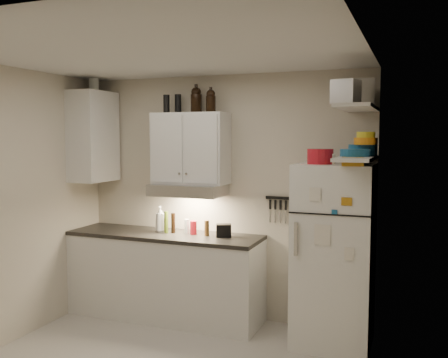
% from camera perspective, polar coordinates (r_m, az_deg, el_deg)
% --- Properties ---
extents(ceiling, '(3.20, 3.00, 0.02)m').
position_cam_1_polar(ceiling, '(4.04, -8.23, 14.24)').
color(ceiling, silver).
rests_on(ceiling, ground).
extents(back_wall, '(3.20, 0.02, 2.60)m').
position_cam_1_polar(back_wall, '(5.39, -0.12, -2.06)').
color(back_wall, beige).
rests_on(back_wall, ground).
extents(right_wall, '(0.02, 3.00, 2.60)m').
position_cam_1_polar(right_wall, '(3.54, 15.45, -5.85)').
color(right_wall, beige).
rests_on(right_wall, ground).
extents(base_cabinet, '(2.10, 0.60, 0.88)m').
position_cam_1_polar(base_cabinet, '(5.51, -6.76, -11.07)').
color(base_cabinet, silver).
rests_on(base_cabinet, floor).
extents(countertop, '(2.10, 0.62, 0.04)m').
position_cam_1_polar(countertop, '(5.40, -6.81, -6.37)').
color(countertop, black).
rests_on(countertop, base_cabinet).
extents(upper_cabinet, '(0.80, 0.33, 0.75)m').
position_cam_1_polar(upper_cabinet, '(5.31, -3.83, 3.51)').
color(upper_cabinet, silver).
rests_on(upper_cabinet, back_wall).
extents(side_cabinet, '(0.33, 0.55, 1.00)m').
position_cam_1_polar(side_cabinet, '(5.77, -14.71, 4.71)').
color(side_cabinet, silver).
rests_on(side_cabinet, left_wall).
extents(range_hood, '(0.76, 0.46, 0.12)m').
position_cam_1_polar(range_hood, '(5.28, -4.10, -1.23)').
color(range_hood, silver).
rests_on(range_hood, back_wall).
extents(fridge, '(0.70, 0.68, 1.70)m').
position_cam_1_polar(fridge, '(4.81, 12.46, -8.46)').
color(fridge, white).
rests_on(fridge, floor).
extents(shelf_hi, '(0.30, 0.95, 0.03)m').
position_cam_1_polar(shelf_hi, '(4.53, 15.03, 7.88)').
color(shelf_hi, silver).
rests_on(shelf_hi, right_wall).
extents(shelf_lo, '(0.30, 0.95, 0.03)m').
position_cam_1_polar(shelf_lo, '(4.53, 14.91, 2.31)').
color(shelf_lo, silver).
rests_on(shelf_lo, right_wall).
extents(knife_strip, '(0.42, 0.02, 0.03)m').
position_cam_1_polar(knife_strip, '(5.15, 7.06, -2.19)').
color(knife_strip, black).
rests_on(knife_strip, back_wall).
extents(dutch_oven, '(0.24, 0.24, 0.14)m').
position_cam_1_polar(dutch_oven, '(4.64, 10.94, 2.55)').
color(dutch_oven, '#AE1421').
rests_on(dutch_oven, fridge).
extents(book_stack, '(0.21, 0.25, 0.08)m').
position_cam_1_polar(book_stack, '(4.42, 14.47, 1.97)').
color(book_stack, '#B57A16').
rests_on(book_stack, fridge).
extents(spice_jar, '(0.07, 0.07, 0.10)m').
position_cam_1_polar(spice_jar, '(4.62, 12.25, 2.25)').
color(spice_jar, silver).
rests_on(spice_jar, fridge).
extents(stock_pot, '(0.31, 0.31, 0.19)m').
position_cam_1_polar(stock_pot, '(4.84, 14.96, 8.97)').
color(stock_pot, silver).
rests_on(stock_pot, shelf_hi).
extents(tin_a, '(0.24, 0.22, 0.22)m').
position_cam_1_polar(tin_a, '(4.47, 15.40, 9.52)').
color(tin_a, '#AAAAAD').
rests_on(tin_a, shelf_hi).
extents(tin_b, '(0.23, 0.23, 0.20)m').
position_cam_1_polar(tin_b, '(4.25, 13.74, 9.63)').
color(tin_b, '#AAAAAD').
rests_on(tin_b, shelf_hi).
extents(bowl_teal, '(0.26, 0.26, 0.10)m').
position_cam_1_polar(bowl_teal, '(4.70, 15.57, 3.19)').
color(bowl_teal, '#195A8C').
rests_on(bowl_teal, shelf_lo).
extents(bowl_orange, '(0.21, 0.21, 0.06)m').
position_cam_1_polar(bowl_orange, '(4.60, 15.88, 4.18)').
color(bowl_orange, orange).
rests_on(bowl_orange, bowl_teal).
extents(bowl_yellow, '(0.16, 0.16, 0.05)m').
position_cam_1_polar(bowl_yellow, '(4.60, 15.90, 4.89)').
color(bowl_yellow, yellow).
rests_on(bowl_yellow, bowl_orange).
extents(plates, '(0.34, 0.34, 0.07)m').
position_cam_1_polar(plates, '(4.53, 14.76, 2.92)').
color(plates, '#195A8C').
rests_on(plates, shelf_lo).
extents(growler_a, '(0.15, 0.15, 0.28)m').
position_cam_1_polar(growler_a, '(5.35, -3.20, 9.04)').
color(growler_a, black).
rests_on(growler_a, upper_cabinet).
extents(growler_b, '(0.10, 0.10, 0.24)m').
position_cam_1_polar(growler_b, '(5.21, -1.52, 8.94)').
color(growler_b, black).
rests_on(growler_b, upper_cabinet).
extents(thermos_a, '(0.07, 0.07, 0.20)m').
position_cam_1_polar(thermos_a, '(5.44, -5.28, 8.55)').
color(thermos_a, black).
rests_on(thermos_a, upper_cabinet).
extents(thermos_b, '(0.08, 0.08, 0.19)m').
position_cam_1_polar(thermos_b, '(5.41, -6.60, 8.51)').
color(thermos_b, black).
rests_on(thermos_b, upper_cabinet).
extents(side_jar, '(0.14, 0.14, 0.15)m').
position_cam_1_polar(side_jar, '(5.85, -14.65, 10.34)').
color(side_jar, silver).
rests_on(side_jar, side_cabinet).
extents(soap_bottle, '(0.15, 0.15, 0.32)m').
position_cam_1_polar(soap_bottle, '(5.44, -7.30, -4.40)').
color(soap_bottle, silver).
rests_on(soap_bottle, countertop).
extents(pepper_mill, '(0.05, 0.05, 0.16)m').
position_cam_1_polar(pepper_mill, '(5.21, -1.98, -5.63)').
color(pepper_mill, brown).
rests_on(pepper_mill, countertop).
extents(oil_bottle, '(0.05, 0.05, 0.24)m').
position_cam_1_polar(oil_bottle, '(5.38, -6.63, -4.93)').
color(oil_bottle, '#4B6218').
rests_on(oil_bottle, countertop).
extents(vinegar_bottle, '(0.05, 0.05, 0.22)m').
position_cam_1_polar(vinegar_bottle, '(5.38, -5.83, -5.02)').
color(vinegar_bottle, black).
rests_on(vinegar_bottle, countertop).
extents(clear_bottle, '(0.05, 0.05, 0.15)m').
position_cam_1_polar(clear_bottle, '(5.34, -4.27, -5.42)').
color(clear_bottle, silver).
rests_on(clear_bottle, countertop).
extents(red_jar, '(0.09, 0.09, 0.14)m').
position_cam_1_polar(red_jar, '(5.29, -3.51, -5.57)').
color(red_jar, '#AE1421').
rests_on(red_jar, countertop).
extents(caddy, '(0.18, 0.16, 0.13)m').
position_cam_1_polar(caddy, '(5.15, -0.04, -5.91)').
color(caddy, black).
rests_on(caddy, countertop).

